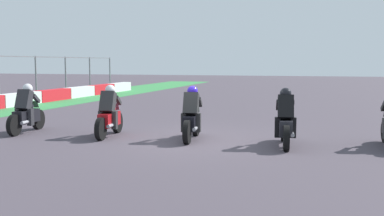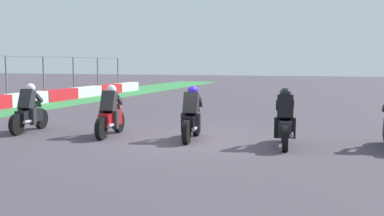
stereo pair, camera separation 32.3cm
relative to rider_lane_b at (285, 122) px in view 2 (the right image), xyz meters
The scene contains 5 objects.
ground_plane 2.57m from the rider_lane_b, 86.41° to the left, with size 120.00×120.00×0.00m, color #473F48.
rider_lane_b is the anchor object (origin of this frame).
rider_lane_c 2.60m from the rider_lane_b, 85.32° to the left, with size 2.04×0.57×1.51m.
rider_lane_d 5.07m from the rider_lane_b, 89.09° to the left, with size 2.04×0.58×1.51m.
rider_lane_e 7.85m from the rider_lane_b, 89.92° to the left, with size 2.04×0.58×1.51m.
Camera 2 is at (-11.84, -3.75, 2.17)m, focal length 42.18 mm.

